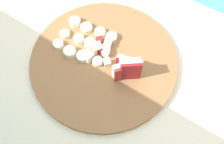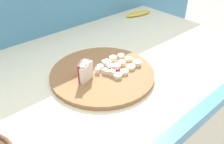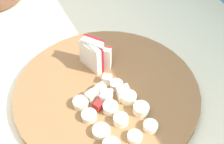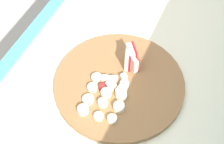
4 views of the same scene
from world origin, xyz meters
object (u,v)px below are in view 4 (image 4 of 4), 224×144
at_px(cutting_board, 119,84).
at_px(apple_wedge_fan, 130,58).
at_px(apple_dice_pile, 114,85).
at_px(banana_slice_rows, 105,97).

xyz_separation_m(cutting_board, apple_wedge_fan, (-0.06, 0.00, 0.04)).
distance_m(cutting_board, apple_dice_pile, 0.03).
height_order(cutting_board, apple_wedge_fan, apple_wedge_fan).
xyz_separation_m(apple_wedge_fan, apple_dice_pile, (0.08, -0.01, -0.02)).
relative_size(apple_dice_pile, banana_slice_rows, 0.57).
height_order(cutting_board, banana_slice_rows, banana_slice_rows).
relative_size(cutting_board, apple_wedge_fan, 5.55).
bearing_deg(apple_dice_pile, cutting_board, 161.04).
height_order(apple_wedge_fan, apple_dice_pile, apple_wedge_fan).
bearing_deg(cutting_board, apple_dice_pile, -18.96).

